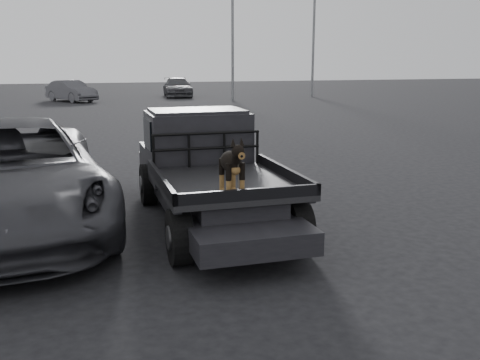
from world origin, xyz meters
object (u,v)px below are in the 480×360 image
object	(u,v)px
distant_car_a	(71,91)
dog	(231,167)
parked_suv	(9,176)
flatbed_ute	(210,196)
distant_car_b	(177,87)

from	to	relation	value
distant_car_a	dog	bearing A→B (deg)	-117.13
parked_suv	distant_car_a	size ratio (longest dim) A/B	1.48
flatbed_ute	distant_car_a	world-z (taller)	distant_car_a
flatbed_ute	distant_car_b	bearing A→B (deg)	80.79
distant_car_b	parked_suv	bearing A→B (deg)	-99.65
flatbed_ute	distant_car_a	xyz separation A→B (m)	(-2.41, 28.54, 0.23)
distant_car_b	distant_car_a	bearing A→B (deg)	-154.30
distant_car_a	distant_car_b	bearing A→B (deg)	-11.01
distant_car_b	flatbed_ute	bearing A→B (deg)	-93.93
flatbed_ute	dog	size ratio (longest dim) A/B	7.30
parked_suv	dog	bearing A→B (deg)	-44.09
dog	distant_car_a	size ratio (longest dim) A/B	0.18
dog	distant_car_b	xyz separation A→B (m)	(5.21, 33.08, -0.60)
dog	parked_suv	xyz separation A→B (m)	(-2.98, 2.38, -0.43)
dog	flatbed_ute	bearing A→B (deg)	85.79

